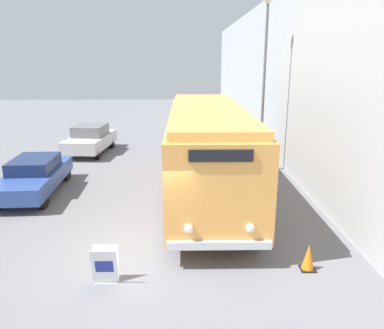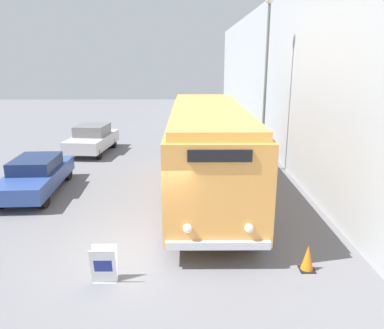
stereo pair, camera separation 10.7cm
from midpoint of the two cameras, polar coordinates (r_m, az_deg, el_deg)
ground_plane at (r=10.01m, az=-7.59°, el=-13.98°), size 80.00×80.00×0.00m
building_wall_right at (r=19.24m, az=13.45°, el=12.85°), size 0.30×60.00×8.23m
vintage_bus at (r=13.46m, az=2.12°, el=2.68°), size 2.65×10.11×3.34m
sign_board at (r=9.01m, az=-13.44°, el=-14.79°), size 0.59×0.33×0.88m
streetlamp at (r=16.85m, az=10.86°, el=14.82°), size 0.36×0.36×7.50m
parked_car_near at (r=15.38m, az=-23.04°, el=-1.54°), size 1.97×4.61×1.36m
parked_car_mid at (r=21.13m, az=-15.37°, el=3.76°), size 2.21×4.19×1.52m
traffic_cone at (r=9.71m, az=17.00°, el=-13.39°), size 0.36×0.36×0.65m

